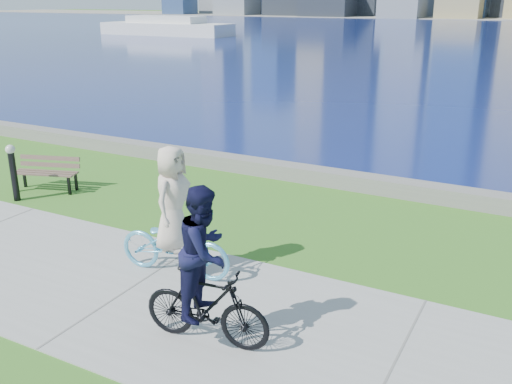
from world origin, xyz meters
TOP-DOWN VIEW (x-y plane):
  - ground at (0.00, 0.00)m, footprint 320.00×320.00m
  - concrete_path at (0.00, 0.00)m, footprint 80.00×3.50m
  - seawall at (0.00, 6.20)m, footprint 90.00×0.50m
  - ferry_near at (-36.10, 49.60)m, footprint 15.89×4.54m
  - park_bench at (-4.72, 2.84)m, footprint 1.53×0.93m
  - bollard_lamp at (-4.76, 1.99)m, footprint 0.20×0.20m
  - cyclist_woman at (0.31, 0.76)m, footprint 0.87×1.95m
  - cyclist_man at (1.78, -0.61)m, footprint 0.71×1.72m

SIDE VIEW (x-z plane):
  - ground at x=0.00m, z-range 0.00..0.00m
  - concrete_path at x=0.00m, z-range 0.00..0.02m
  - seawall at x=0.00m, z-range 0.00..0.35m
  - park_bench at x=-4.72m, z-range 0.08..0.83m
  - bollard_lamp at x=-4.76m, z-range 0.09..1.32m
  - cyclist_woman at x=0.31m, z-range -0.25..1.83m
  - ferry_near at x=-36.10m, z-range -0.18..1.97m
  - cyclist_man at x=1.78m, z-range -0.14..1.94m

